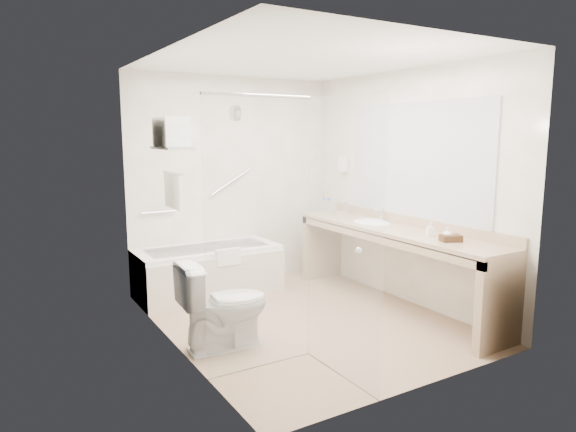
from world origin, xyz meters
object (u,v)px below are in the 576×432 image
bathtub (208,271)px  vanity_counter (393,248)px  toilet (224,305)px  amenity_basket (451,238)px  water_bottle_left (346,210)px

bathtub → vanity_counter: 2.09m
bathtub → toilet: toilet is taller
vanity_counter → amenity_basket: size_ratio=14.68×
vanity_counter → toilet: 1.99m
vanity_counter → amenity_basket: (-0.02, -0.77, 0.24)m
amenity_basket → water_bottle_left: (0.08, 1.68, 0.05)m
bathtub → amenity_basket: amenity_basket is taller
bathtub → amenity_basket: 2.70m
toilet → amenity_basket: (1.95, -0.70, 0.50)m
water_bottle_left → amenity_basket: bearing=-92.7°
vanity_counter → toilet: bearing=-177.9°
bathtub → water_bottle_left: size_ratio=9.47×
bathtub → water_bottle_left: (1.58, -0.49, 0.65)m
toilet → amenity_basket: size_ratio=4.19×
vanity_counter → amenity_basket: 0.81m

